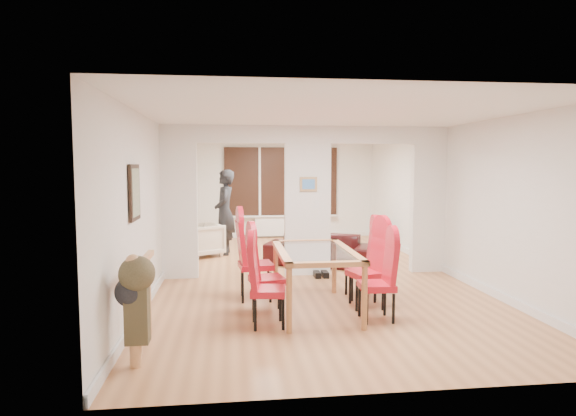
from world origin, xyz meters
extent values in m
cube|color=#BA7B4B|center=(0.00, 0.00, 0.00)|extent=(5.00, 9.00, 0.01)
cube|color=white|center=(0.00, 0.00, 1.30)|extent=(5.00, 0.18, 2.60)
cube|color=black|center=(0.00, 4.44, 1.50)|extent=(3.00, 0.08, 1.80)
cube|color=white|center=(0.00, 4.40, 0.30)|extent=(1.40, 0.08, 0.50)
sphere|color=orange|center=(0.30, 3.30, 2.15)|extent=(0.36, 0.36, 0.36)
cube|color=gray|center=(-2.47, -2.40, 1.60)|extent=(0.04, 0.52, 0.67)
cube|color=#4C8CD8|center=(0.00, -0.10, 1.60)|extent=(0.30, 0.03, 0.25)
imported|color=black|center=(0.34, 0.80, 0.29)|extent=(2.15, 1.54, 0.59)
imported|color=silver|center=(-1.96, 1.94, 0.35)|extent=(1.03, 1.04, 0.69)
imported|color=black|center=(-1.47, 2.13, 0.92)|extent=(0.67, 0.44, 1.83)
imported|color=black|center=(2.00, 2.64, 0.25)|extent=(0.88, 0.24, 0.50)
cylinder|color=#143F19|center=(0.57, 2.38, 0.38)|extent=(0.07, 0.07, 0.27)
imported|color=#341B12|center=(0.50, 2.19, 0.27)|extent=(0.22, 0.22, 0.05)
camera|label=1|loc=(-1.33, -8.29, 1.92)|focal=30.00mm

